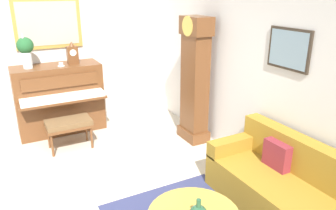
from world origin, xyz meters
name	(u,v)px	position (x,y,z in m)	size (l,w,h in m)	color
ground_plane	(85,203)	(0.00, 0.00, -0.05)	(6.40, 6.00, 0.10)	beige
wall_left	(39,50)	(-2.60, 0.00, 1.41)	(0.13, 4.90, 2.80)	silver
wall_back	(248,65)	(0.01, 2.40, 1.40)	(5.30, 0.13, 2.80)	silver
piano	(60,98)	(-2.23, 0.19, 0.60)	(0.87, 1.44, 1.19)	brown
piano_bench	(69,124)	(-1.45, 0.16, 0.41)	(0.42, 0.70, 0.48)	brown
grandfather_clock	(195,84)	(-0.84, 2.08, 0.96)	(0.52, 0.34, 2.03)	brown
couch	(289,189)	(1.32, 1.96, 0.31)	(1.90, 0.80, 0.84)	olive
mantel_clock	(72,54)	(-2.23, 0.48, 1.36)	(0.13, 0.18, 0.38)	brown
flower_vase	(26,49)	(-2.23, -0.24, 1.50)	(0.26, 0.26, 0.58)	silver
teacup	(61,65)	(-2.13, 0.26, 1.21)	(0.12, 0.12, 0.06)	white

